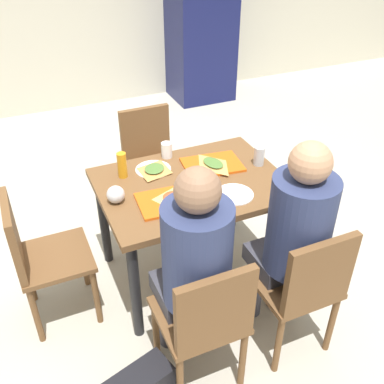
% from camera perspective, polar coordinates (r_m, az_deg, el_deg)
% --- Properties ---
extents(ground_plane, '(10.00, 10.00, 0.02)m').
position_cam_1_polar(ground_plane, '(3.11, 0.00, -10.17)').
color(ground_plane, '#B2AD9E').
extents(main_table, '(1.10, 0.81, 0.73)m').
position_cam_1_polar(main_table, '(2.71, 0.00, -0.46)').
color(main_table, brown).
rests_on(main_table, ground_plane).
extents(chair_near_left, '(0.40, 0.40, 0.85)m').
position_cam_1_polar(chair_near_left, '(2.17, 1.77, -15.89)').
color(chair_near_left, brown).
rests_on(chair_near_left, ground_plane).
extents(chair_near_right, '(0.40, 0.40, 0.85)m').
position_cam_1_polar(chair_near_right, '(2.39, 14.05, -11.39)').
color(chair_near_right, brown).
rests_on(chair_near_right, ground_plane).
extents(chair_far_side, '(0.40, 0.40, 0.85)m').
position_cam_1_polar(chair_far_side, '(3.41, -5.35, 4.61)').
color(chair_far_side, brown).
rests_on(chair_far_side, ground_plane).
extents(chair_left_end, '(0.40, 0.40, 0.85)m').
position_cam_1_polar(chair_left_end, '(2.64, -19.11, -7.40)').
color(chair_left_end, brown).
rests_on(chair_left_end, ground_plane).
extents(person_in_red, '(0.32, 0.42, 1.26)m').
position_cam_1_polar(person_in_red, '(2.08, 0.23, -8.82)').
color(person_in_red, '#383842').
rests_on(person_in_red, ground_plane).
extents(person_in_brown_jacket, '(0.32, 0.42, 1.26)m').
position_cam_1_polar(person_in_brown_jacket, '(2.31, 12.88, -4.87)').
color(person_in_brown_jacket, '#383842').
rests_on(person_in_brown_jacket, ground_plane).
extents(tray_red_near, '(0.38, 0.29, 0.02)m').
position_cam_1_polar(tray_red_near, '(2.48, -2.76, -1.13)').
color(tray_red_near, '#D85914').
rests_on(tray_red_near, main_table).
extents(tray_red_far, '(0.39, 0.30, 0.02)m').
position_cam_1_polar(tray_red_far, '(2.81, 2.61, 3.51)').
color(tray_red_far, '#D85914').
rests_on(tray_red_far, main_table).
extents(paper_plate_center, '(0.22, 0.22, 0.01)m').
position_cam_1_polar(paper_plate_center, '(2.78, -4.98, 2.90)').
color(paper_plate_center, white).
rests_on(paper_plate_center, main_table).
extents(paper_plate_near_edge, '(0.22, 0.22, 0.01)m').
position_cam_1_polar(paper_plate_near_edge, '(2.55, 5.42, -0.30)').
color(paper_plate_near_edge, white).
rests_on(paper_plate_near_edge, main_table).
extents(pizza_slice_a, '(0.22, 0.21, 0.02)m').
position_cam_1_polar(pizza_slice_a, '(2.48, -2.30, -0.70)').
color(pizza_slice_a, '#DBAD60').
rests_on(pizza_slice_a, tray_red_near).
extents(pizza_slice_b, '(0.18, 0.25, 0.02)m').
position_cam_1_polar(pizza_slice_b, '(2.79, 2.72, 3.65)').
color(pizza_slice_b, tan).
rests_on(pizza_slice_b, tray_red_far).
extents(pizza_slice_c, '(0.25, 0.26, 0.02)m').
position_cam_1_polar(pizza_slice_c, '(2.75, -4.83, 2.90)').
color(pizza_slice_c, '#C68C47').
rests_on(pizza_slice_c, paper_plate_center).
extents(plastic_cup_a, '(0.07, 0.07, 0.10)m').
position_cam_1_polar(plastic_cup_a, '(2.90, -3.25, 5.38)').
color(plastic_cup_a, white).
rests_on(plastic_cup_a, main_table).
extents(plastic_cup_b, '(0.07, 0.07, 0.10)m').
position_cam_1_polar(plastic_cup_b, '(2.38, 3.94, -1.65)').
color(plastic_cup_b, white).
rests_on(plastic_cup_b, main_table).
extents(soda_can, '(0.07, 0.07, 0.12)m').
position_cam_1_polar(soda_can, '(2.83, 8.57, 4.58)').
color(soda_can, '#B7BCC6').
rests_on(soda_can, main_table).
extents(condiment_bottle, '(0.06, 0.06, 0.16)m').
position_cam_1_polar(condiment_bottle, '(2.70, -8.92, 3.41)').
color(condiment_bottle, orange).
rests_on(condiment_bottle, main_table).
extents(foil_bundle, '(0.10, 0.10, 0.10)m').
position_cam_1_polar(foil_bundle, '(2.49, -9.72, -0.32)').
color(foil_bundle, silver).
rests_on(foil_bundle, main_table).
extents(drink_fridge, '(0.70, 0.60, 1.90)m').
position_cam_1_polar(drink_fridge, '(5.53, 1.16, 21.34)').
color(drink_fridge, '#14194C').
rests_on(drink_fridge, ground_plane).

